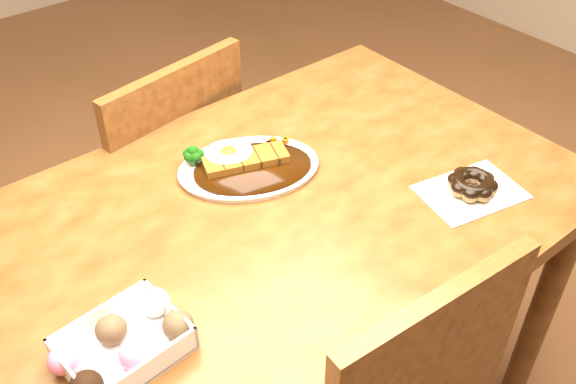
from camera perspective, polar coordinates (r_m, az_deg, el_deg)
table at (r=1.32m, az=-0.51°, el=-4.41°), size 1.20×0.80×0.75m
chair_far at (r=1.78m, az=-11.49°, el=0.82°), size 0.48×0.48×0.87m
katsu_curry_plate at (r=1.33m, az=-3.75°, el=2.45°), size 0.35×0.30×0.06m
donut_box at (r=1.02m, az=-14.46°, el=-12.87°), size 0.21×0.15×0.05m
pon_de_ring at (r=1.32m, az=16.05°, el=0.63°), size 0.23×0.18×0.04m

